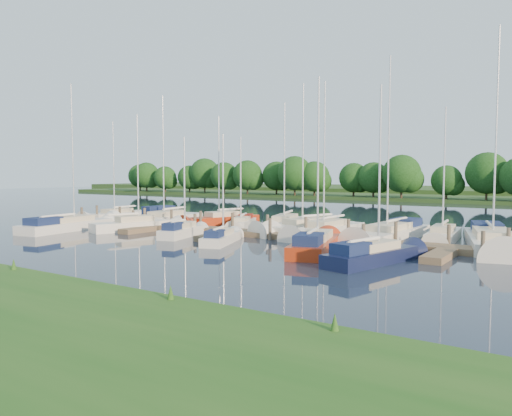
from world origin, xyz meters
The scene contains 23 objects.
ground centered at (0.00, 0.00, 0.00)m, with size 260.00×260.00×0.00m, color #182131.
dock centered at (0.00, 7.31, 0.20)m, with size 40.00×6.00×0.40m.
mooring_pilings centered at (0.00, 8.43, 0.60)m, with size 38.24×2.84×2.00m.
far_shore centered at (0.00, 75.00, 0.30)m, with size 180.00×30.00×0.60m, color #1C3C17.
distant_hill centered at (0.00, 100.00, 0.70)m, with size 220.00×40.00×1.40m, color #385425.
treeline centered at (-0.47, 62.33, 4.24)m, with size 146.01×9.97×8.19m.
sailboat_n_0 centered at (-19.20, 12.00, 0.27)m, with size 2.08×8.40×10.74m.
motorboat centered at (-13.05, 11.88, 0.40)m, with size 2.81×6.61×2.03m.
sailboat_n_2 centered at (-11.18, 11.21, 0.28)m, with size 3.39×10.10×12.71m.
sailboat_n_3 centered at (-6.32, 13.77, 0.28)m, with size 3.90×8.33×10.73m.
sailboat_n_4 centered at (-3.23, 12.75, 0.31)m, with size 3.63×6.48×8.45m.
sailboat_n_5 centered at (0.83, 13.61, 0.28)m, with size 4.18×8.94×11.43m.
sailboat_n_6 centered at (3.68, 11.95, 0.28)m, with size 4.86×9.88×12.53m.
sailboat_n_7 centered at (6.00, 10.99, 0.28)m, with size 2.75×9.71×12.34m.
sailboat_n_8 centered at (10.84, 11.78, 0.33)m, with size 3.19×10.98×13.77m.
sailboat_n_9 centered at (14.32, 13.08, 0.28)m, with size 2.47×7.79×9.99m.
sailboat_n_10 centered at (17.79, 11.36, 0.34)m, with size 5.12×11.78×14.70m.
sailboat_s_0 centered at (-14.14, 2.60, 0.33)m, with size 3.70×10.41×13.01m.
sailboat_s_1 centered at (-9.30, 5.56, 0.29)m, with size 4.01×7.91×10.36m.
sailboat_s_2 centered at (-3.05, 4.60, 0.33)m, with size 2.69×6.14×8.09m.
sailboat_s_3 centered at (1.65, 3.45, 0.32)m, with size 3.17×6.11×7.98m.
sailboat_s_4 centered at (8.89, 3.67, 0.35)m, with size 4.10×8.85×11.35m.
sailboat_s_5 centered at (13.32, 1.81, 0.34)m, with size 3.36×7.85×10.11m.
Camera 1 is at (22.87, -24.11, 4.90)m, focal length 35.00 mm.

